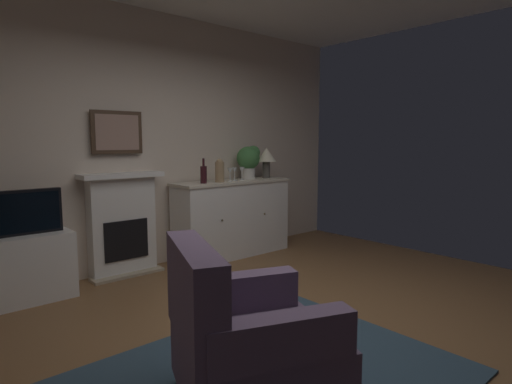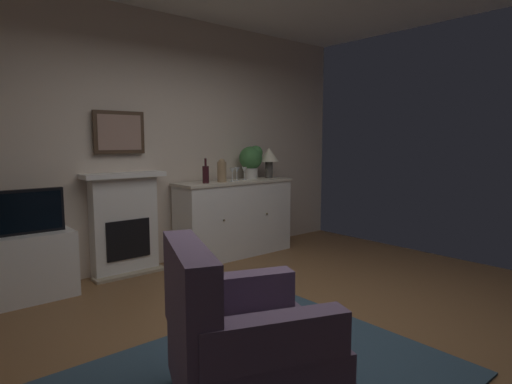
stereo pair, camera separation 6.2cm
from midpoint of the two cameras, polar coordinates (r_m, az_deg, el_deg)
name	(u,v)px [view 1 (the left image)]	position (r m, az deg, el deg)	size (l,w,h in m)	color
ground_plane	(302,335)	(3.44, 5.65, -18.65)	(5.75, 4.70, 0.10)	brown
wall_rear	(152,141)	(4.98, -14.23, 6.69)	(5.75, 0.06, 2.86)	beige
area_rug	(264,382)	(2.74, 0.35, -24.33)	(2.34, 1.76, 0.02)	#2D4251
fireplace_unit	(122,224)	(4.75, -17.99, -4.15)	(0.87, 0.30, 1.10)	white
framed_picture	(117,132)	(4.71, -18.65, 7.66)	(0.55, 0.04, 0.45)	#473323
sideboard_cabinet	(232,218)	(5.30, -3.54, -3.53)	(1.55, 0.49, 0.95)	white
table_lamp	(266,157)	(5.59, 1.09, 4.76)	(0.26, 0.26, 0.40)	#4C4742
wine_bottle	(204,174)	(4.92, -7.46, 2.42)	(0.08, 0.08, 0.29)	#331419
wine_glass_left	(230,171)	(5.14, -3.88, 2.80)	(0.07, 0.07, 0.16)	silver
wine_glass_center	(235,171)	(5.24, -3.26, 2.89)	(0.07, 0.07, 0.16)	silver
wine_glass_right	(242,170)	(5.30, -2.25, 2.94)	(0.07, 0.07, 0.16)	silver
vase_decorative	(220,170)	(5.05, -5.29, 2.92)	(0.11, 0.11, 0.28)	#9E7F5B
tv_cabinet	(27,267)	(4.37, -28.93, -8.93)	(0.75, 0.42, 0.61)	white
tv_set	(24,212)	(4.24, -29.26, -2.42)	(0.62, 0.07, 0.40)	black
potted_plant_small	(249,159)	(5.45, -1.28, 4.47)	(0.30, 0.30, 0.43)	beige
armchair	(245,341)	(2.35, -2.30, -19.56)	(1.03, 1.00, 0.92)	#604C66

